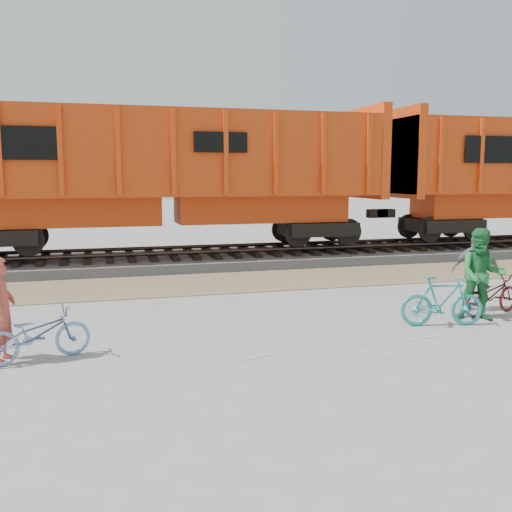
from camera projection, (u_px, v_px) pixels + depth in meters
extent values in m
plane|color=#9E9E99|center=(307.00, 337.00, 10.20)|extent=(120.00, 120.00, 0.00)
cube|color=#856F52|center=(236.00, 282.00, 15.44)|extent=(120.00, 3.00, 0.02)
cube|color=slate|center=(211.00, 259.00, 18.76)|extent=(120.00, 4.00, 0.30)
cube|color=black|center=(211.00, 252.00, 18.74)|extent=(0.22, 2.60, 0.12)
cube|color=black|center=(389.00, 246.00, 20.45)|extent=(0.22, 2.60, 0.12)
cylinder|color=#382821|center=(215.00, 252.00, 18.03)|extent=(120.00, 0.12, 0.12)
cylinder|color=#382821|center=(207.00, 246.00, 19.41)|extent=(120.00, 0.12, 0.12)
cube|color=black|center=(169.00, 236.00, 18.29)|extent=(11.20, 2.20, 0.80)
cube|color=#CE3E0E|center=(168.00, 210.00, 18.17)|extent=(11.76, 1.65, 0.90)
cube|color=#CE3E0E|center=(167.00, 154.00, 17.93)|extent=(14.00, 3.00, 2.60)
cube|color=red|center=(366.00, 153.00, 19.72)|extent=(0.30, 3.06, 3.10)
cube|color=black|center=(17.00, 143.00, 15.29)|extent=(2.20, 0.04, 0.90)
cube|color=red|center=(399.00, 153.00, 20.06)|extent=(0.30, 3.06, 3.10)
cube|color=black|center=(493.00, 149.00, 19.24)|extent=(2.20, 0.04, 0.90)
imported|color=#7897C7|center=(37.00, 334.00, 8.85)|extent=(1.73, 1.03, 0.86)
imported|color=teal|center=(442.00, 301.00, 10.91)|extent=(1.67, 0.78, 0.97)
imported|color=#521410|center=(492.00, 294.00, 11.81)|extent=(1.72, 0.99, 0.86)
imported|color=#C04937|center=(2.00, 310.00, 8.76)|extent=(0.44, 0.63, 1.64)
imported|color=#1F7134|center=(481.00, 275.00, 11.30)|extent=(1.12, 1.05, 1.84)
imported|color=slate|center=(476.00, 272.00, 12.11)|extent=(1.00, 0.98, 1.69)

